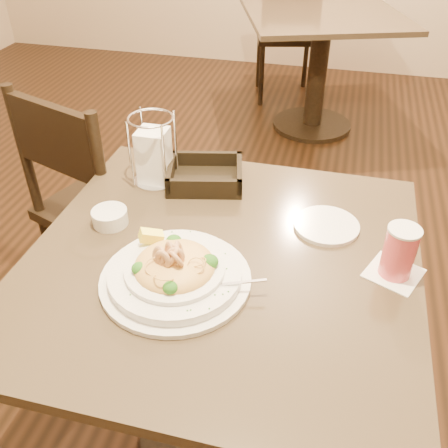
% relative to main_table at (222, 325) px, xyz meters
% --- Properties ---
extents(ground, '(7.00, 7.00, 0.00)m').
position_rel_main_table_xyz_m(ground, '(0.00, 0.00, -0.51)').
color(ground, black).
rests_on(ground, ground).
extents(main_table, '(0.90, 0.90, 0.74)m').
position_rel_main_table_xyz_m(main_table, '(0.00, 0.00, 0.00)').
color(main_table, black).
rests_on(main_table, ground).
extents(background_table, '(1.15, 1.15, 0.74)m').
position_rel_main_table_xyz_m(background_table, '(0.04, 2.32, 0.00)').
color(background_table, black).
rests_on(background_table, ground).
extents(dining_chair_near, '(0.54, 0.54, 0.93)m').
position_rel_main_table_xyz_m(dining_chair_near, '(-0.57, 0.46, -0.01)').
color(dining_chair_near, black).
rests_on(dining_chair_near, ground).
extents(dining_chair_far, '(0.51, 0.51, 0.93)m').
position_rel_main_table_xyz_m(dining_chair_far, '(-0.23, 2.76, -0.01)').
color(dining_chair_far, black).
rests_on(dining_chair_far, ground).
extents(pasta_bowl, '(0.36, 0.33, 0.11)m').
position_rel_main_table_xyz_m(pasta_bowl, '(-0.08, -0.11, 0.26)').
color(pasta_bowl, white).
rests_on(pasta_bowl, main_table).
extents(drink_glass, '(0.15, 0.15, 0.12)m').
position_rel_main_table_xyz_m(drink_glass, '(0.39, 0.04, 0.30)').
color(drink_glass, white).
rests_on(drink_glass, main_table).
extents(bread_basket, '(0.24, 0.21, 0.06)m').
position_rel_main_table_xyz_m(bread_basket, '(-0.13, 0.30, 0.25)').
color(bread_basket, black).
rests_on(bread_basket, main_table).
extents(napkin_caddy, '(0.12, 0.12, 0.20)m').
position_rel_main_table_xyz_m(napkin_caddy, '(-0.27, 0.28, 0.32)').
color(napkin_caddy, silver).
rests_on(napkin_caddy, main_table).
extents(side_plate, '(0.20, 0.20, 0.01)m').
position_rel_main_table_xyz_m(side_plate, '(0.23, 0.17, 0.24)').
color(side_plate, white).
rests_on(side_plate, main_table).
extents(butter_ramekin, '(0.09, 0.09, 0.04)m').
position_rel_main_table_xyz_m(butter_ramekin, '(-0.31, 0.06, 0.25)').
color(butter_ramekin, white).
rests_on(butter_ramekin, main_table).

